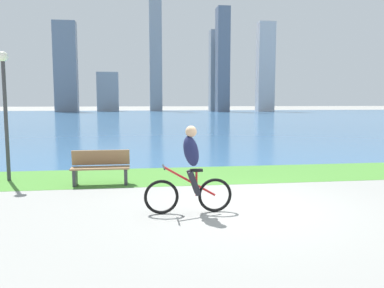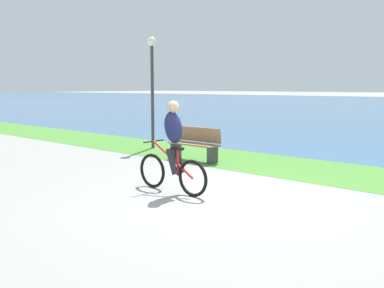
{
  "view_description": "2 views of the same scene",
  "coord_description": "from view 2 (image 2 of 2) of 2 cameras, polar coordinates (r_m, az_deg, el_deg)",
  "views": [
    {
      "loc": [
        -2.08,
        -7.67,
        2.19
      ],
      "look_at": [
        -0.87,
        0.86,
        1.22
      ],
      "focal_mm": 36.09,
      "sensor_mm": 36.0,
      "label": 1
    },
    {
      "loc": [
        4.37,
        -5.99,
        1.97
      ],
      "look_at": [
        -0.91,
        -0.02,
        0.9
      ],
      "focal_mm": 39.89,
      "sensor_mm": 36.0,
      "label": 2
    }
  ],
  "objects": [
    {
      "name": "grass_strip_bayside",
      "position": [
        10.56,
        16.31,
        -3.37
      ],
      "size": [
        120.0,
        2.78,
        0.01
      ],
      "primitive_type": "cube",
      "color": "#478433",
      "rests_on": "ground"
    },
    {
      "name": "bench_near_path",
      "position": [
        11.41,
        0.4,
        0.01
      ],
      "size": [
        1.5,
        0.47,
        0.9
      ],
      "color": "olive",
      "rests_on": "ground"
    },
    {
      "name": "cyclist_lead",
      "position": [
        7.91,
        -2.58,
        -0.52
      ],
      "size": [
        1.73,
        0.52,
        1.72
      ],
      "color": "black",
      "rests_on": "ground"
    },
    {
      "name": "ground_plane",
      "position": [
        7.67,
        5.21,
        -7.25
      ],
      "size": [
        300.0,
        300.0,
        0.0
      ],
      "primitive_type": "plane",
      "color": "gray"
    },
    {
      "name": "lamppost_tall",
      "position": [
        13.73,
        -5.35,
        9.15
      ],
      "size": [
        0.28,
        0.28,
        3.51
      ],
      "color": "#38383D",
      "rests_on": "ground"
    }
  ]
}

